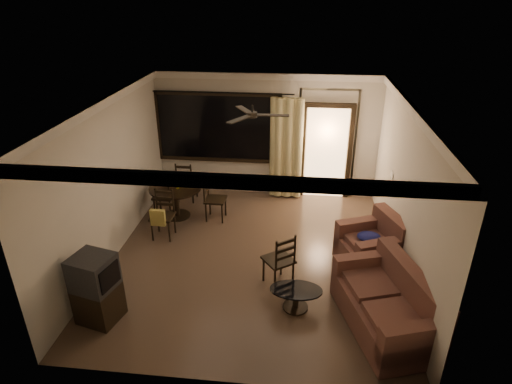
# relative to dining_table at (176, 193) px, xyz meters

# --- Properties ---
(ground) EXTENTS (5.50, 5.50, 0.00)m
(ground) POSITION_rel_dining_table_xyz_m (1.78, -1.37, -0.54)
(ground) COLOR #7F6651
(ground) RESTS_ON ground
(room_shell) EXTENTS (5.50, 6.70, 5.50)m
(room_shell) POSITION_rel_dining_table_xyz_m (2.37, 0.40, 1.29)
(room_shell) COLOR beige
(room_shell) RESTS_ON ground
(dining_table) EXTENTS (1.09, 1.09, 0.90)m
(dining_table) POSITION_rel_dining_table_xyz_m (0.00, 0.00, 0.00)
(dining_table) COLOR black
(dining_table) RESTS_ON ground
(dining_chair_west) EXTENTS (0.43, 0.43, 0.95)m
(dining_chair_west) POSITION_rel_dining_table_xyz_m (-0.26, 0.03, -0.26)
(dining_chair_west) COLOR black
(dining_chair_west) RESTS_ON ground
(dining_chair_east) EXTENTS (0.43, 0.43, 0.95)m
(dining_chair_east) POSITION_rel_dining_table_xyz_m (0.83, -0.03, -0.26)
(dining_chair_east) COLOR black
(dining_chair_east) RESTS_ON ground
(dining_chair_south) EXTENTS (0.43, 0.49, 0.95)m
(dining_chair_south) POSITION_rel_dining_table_xyz_m (-0.03, -0.86, -0.23)
(dining_chair_south) COLOR black
(dining_chair_south) RESTS_ON ground
(dining_chair_north) EXTENTS (0.43, 0.43, 0.95)m
(dining_chair_north) POSITION_rel_dining_table_xyz_m (0.02, 0.78, -0.26)
(dining_chair_north) COLOR black
(dining_chair_north) RESTS_ON ground
(tv_cabinet) EXTENTS (0.67, 0.63, 1.07)m
(tv_cabinet) POSITION_rel_dining_table_xyz_m (-0.27, -3.18, 0.00)
(tv_cabinet) COLOR black
(tv_cabinet) RESTS_ON ground
(sofa) EXTENTS (1.41, 1.94, 0.93)m
(sofa) POSITION_rel_dining_table_xyz_m (3.89, -2.92, -0.17)
(sofa) COLOR #4D2723
(sofa) RESTS_ON ground
(armchair) EXTENTS (1.23, 1.23, 0.95)m
(armchair) POSITION_rel_dining_table_xyz_m (3.89, -1.41, -0.15)
(armchair) COLOR #4D2723
(armchair) RESTS_ON ground
(coffee_table) EXTENTS (0.79, 0.48, 0.35)m
(coffee_table) POSITION_rel_dining_table_xyz_m (2.59, -2.65, -0.31)
(coffee_table) COLOR black
(coffee_table) RESTS_ON ground
(side_chair) EXTENTS (0.60, 0.60, 0.97)m
(side_chair) POSITION_rel_dining_table_xyz_m (2.29, -2.08, -0.25)
(side_chair) COLOR black
(side_chair) RESTS_ON ground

